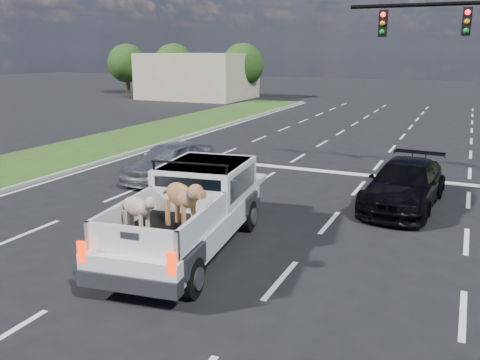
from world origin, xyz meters
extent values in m
plane|color=black|center=(0.00, 0.00, 0.00)|extent=(160.00, 160.00, 0.00)
cube|color=silver|center=(-5.25, 6.00, 0.01)|extent=(0.12, 60.00, 0.01)
cube|color=silver|center=(-1.75, 6.00, 0.01)|extent=(0.12, 60.00, 0.01)
cube|color=silver|center=(1.75, 6.00, 0.01)|extent=(0.12, 60.00, 0.01)
cube|color=silver|center=(5.25, 6.00, 0.01)|extent=(0.12, 60.00, 0.01)
cube|color=silver|center=(-8.80, 6.00, 0.01)|extent=(0.15, 60.00, 0.01)
cube|color=silver|center=(0.00, 10.00, 0.01)|extent=(17.00, 0.45, 0.01)
cube|color=#224314|center=(-11.50, 6.00, 0.05)|extent=(5.00, 60.00, 0.10)
cube|color=gray|center=(-9.05, 6.00, 0.07)|extent=(0.15, 60.00, 0.14)
cube|color=black|center=(4.60, 10.50, 5.60)|extent=(0.30, 0.18, 0.95)
sphere|color=red|center=(4.60, 10.39, 5.90)|extent=(0.18, 0.18, 0.18)
cube|color=black|center=(1.80, 10.50, 5.60)|extent=(0.30, 0.18, 0.95)
sphere|color=red|center=(1.80, 10.39, 5.90)|extent=(0.18, 0.18, 0.18)
cube|color=#B8AC8D|center=(-20.00, 36.00, 2.20)|extent=(10.00, 8.00, 4.40)
cylinder|color=#332114|center=(-30.00, 38.00, 1.08)|extent=(0.44, 0.44, 2.16)
sphere|color=#14330D|center=(-30.00, 38.00, 3.30)|extent=(4.20, 4.20, 4.20)
cylinder|color=#332114|center=(-24.00, 38.00, 1.08)|extent=(0.44, 0.44, 2.16)
sphere|color=#14330D|center=(-24.00, 38.00, 3.30)|extent=(4.20, 4.20, 4.20)
cylinder|color=#332114|center=(-16.00, 38.00, 1.08)|extent=(0.44, 0.44, 2.16)
sphere|color=#14330D|center=(-16.00, 38.00, 3.30)|extent=(4.20, 4.20, 4.20)
cylinder|color=black|center=(-1.42, -1.66, 0.41)|extent=(0.40, 0.84, 0.81)
cylinder|color=black|center=(0.42, -1.42, 0.41)|extent=(0.40, 0.84, 0.81)
cylinder|color=black|center=(-1.93, 2.26, 0.41)|extent=(0.40, 0.84, 0.81)
cylinder|color=black|center=(-0.09, 2.49, 0.41)|extent=(0.40, 0.84, 0.81)
cube|color=silver|center=(-0.76, 0.47, 0.70)|extent=(2.74, 5.87, 0.56)
cube|color=silver|center=(-0.93, 1.79, 1.44)|extent=(2.26, 2.69, 0.92)
cube|color=black|center=(-0.78, 0.59, 1.47)|extent=(1.65, 0.24, 0.66)
cylinder|color=black|center=(-0.80, 0.73, 2.11)|extent=(1.91, 0.30, 0.05)
cube|color=black|center=(-0.60, -0.78, 0.95)|extent=(2.23, 2.94, 0.06)
cube|color=silver|center=(-1.50, -0.89, 1.26)|extent=(0.43, 2.71, 0.56)
cube|color=silver|center=(0.30, -0.66, 1.26)|extent=(0.43, 2.71, 0.56)
cube|color=silver|center=(-0.43, -2.08, 1.26)|extent=(1.90, 0.33, 0.56)
cube|color=red|center=(-1.30, -2.42, 1.01)|extent=(0.18, 0.09, 0.43)
cube|color=red|center=(0.50, -2.19, 1.01)|extent=(0.18, 0.09, 0.43)
cube|color=black|center=(-0.41, -2.23, 0.51)|extent=(2.07, 0.58, 0.32)
imported|color=silver|center=(-4.87, 6.32, 0.71)|extent=(2.13, 4.32, 1.42)
imported|color=black|center=(3.42, 6.40, 0.70)|extent=(2.33, 4.95, 1.40)
camera|label=1|loc=(4.97, -9.22, 4.64)|focal=38.00mm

